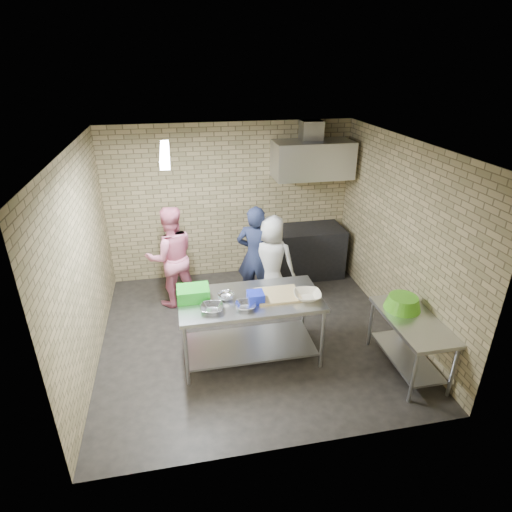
# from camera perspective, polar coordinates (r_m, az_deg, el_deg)

# --- Properties ---
(floor) EXTENTS (4.20, 4.20, 0.00)m
(floor) POSITION_cam_1_polar(r_m,az_deg,el_deg) (6.20, -0.56, -10.51)
(floor) COLOR black
(floor) RESTS_ON ground
(ceiling) EXTENTS (4.20, 4.20, 0.00)m
(ceiling) POSITION_cam_1_polar(r_m,az_deg,el_deg) (5.11, -0.69, 14.83)
(ceiling) COLOR black
(ceiling) RESTS_ON ground
(back_wall) EXTENTS (4.20, 0.06, 2.70)m
(back_wall) POSITION_cam_1_polar(r_m,az_deg,el_deg) (7.36, -3.51, 7.27)
(back_wall) COLOR tan
(back_wall) RESTS_ON ground
(front_wall) EXTENTS (4.20, 0.06, 2.70)m
(front_wall) POSITION_cam_1_polar(r_m,az_deg,el_deg) (3.84, 5.02, -11.35)
(front_wall) COLOR tan
(front_wall) RESTS_ON ground
(left_wall) EXTENTS (0.06, 4.00, 2.70)m
(left_wall) POSITION_cam_1_polar(r_m,az_deg,el_deg) (5.57, -22.37, -0.90)
(left_wall) COLOR tan
(left_wall) RESTS_ON ground
(right_wall) EXTENTS (0.06, 4.00, 2.70)m
(right_wall) POSITION_cam_1_polar(r_m,az_deg,el_deg) (6.22, 18.78, 2.42)
(right_wall) COLOR tan
(right_wall) RESTS_ON ground
(prep_table) EXTENTS (1.79, 0.89, 0.89)m
(prep_table) POSITION_cam_1_polar(r_m,az_deg,el_deg) (5.55, -0.77, -9.67)
(prep_table) COLOR silver
(prep_table) RESTS_ON floor
(side_counter) EXTENTS (0.60, 1.20, 0.75)m
(side_counter) POSITION_cam_1_polar(r_m,az_deg,el_deg) (5.72, 19.99, -11.14)
(side_counter) COLOR silver
(side_counter) RESTS_ON floor
(stove) EXTENTS (1.20, 0.70, 0.90)m
(stove) POSITION_cam_1_polar(r_m,az_deg,el_deg) (7.66, 7.08, 0.62)
(stove) COLOR black
(stove) RESTS_ON floor
(range_hood) EXTENTS (1.30, 0.60, 0.60)m
(range_hood) POSITION_cam_1_polar(r_m,az_deg,el_deg) (7.18, 7.68, 12.83)
(range_hood) COLOR silver
(range_hood) RESTS_ON back_wall
(hood_duct) EXTENTS (0.35, 0.30, 0.30)m
(hood_duct) POSITION_cam_1_polar(r_m,az_deg,el_deg) (7.24, 7.50, 16.57)
(hood_duct) COLOR #A5A8AD
(hood_duct) RESTS_ON back_wall
(wall_shelf) EXTENTS (0.80, 0.20, 0.04)m
(wall_shelf) POSITION_cam_1_polar(r_m,az_deg,el_deg) (7.49, 9.36, 11.84)
(wall_shelf) COLOR #3F2B19
(wall_shelf) RESTS_ON back_wall
(fluorescent_fixture) EXTENTS (0.10, 1.25, 0.08)m
(fluorescent_fixture) POSITION_cam_1_polar(r_m,az_deg,el_deg) (5.04, -12.26, 13.42)
(fluorescent_fixture) COLOR white
(fluorescent_fixture) RESTS_ON ceiling
(green_crate) EXTENTS (0.40, 0.30, 0.16)m
(green_crate) POSITION_cam_1_polar(r_m,az_deg,el_deg) (5.31, -8.51, -5.02)
(green_crate) COLOR green
(green_crate) RESTS_ON prep_table
(blue_tub) EXTENTS (0.20, 0.20, 0.13)m
(blue_tub) POSITION_cam_1_polar(r_m,az_deg,el_deg) (5.20, -0.05, -5.61)
(blue_tub) COLOR #1828B6
(blue_tub) RESTS_ON prep_table
(cutting_board) EXTENTS (0.55, 0.42, 0.03)m
(cutting_board) POSITION_cam_1_polar(r_m,az_deg,el_deg) (5.35, 2.95, -5.30)
(cutting_board) COLOR tan
(cutting_board) RESTS_ON prep_table
(mixing_bowl_a) EXTENTS (0.32, 0.32, 0.07)m
(mixing_bowl_a) POSITION_cam_1_polar(r_m,az_deg,el_deg) (5.07, -5.99, -7.07)
(mixing_bowl_a) COLOR #AAACB1
(mixing_bowl_a) RESTS_ON prep_table
(mixing_bowl_b) EXTENTS (0.24, 0.24, 0.07)m
(mixing_bowl_b) POSITION_cam_1_polar(r_m,az_deg,el_deg) (5.30, -4.10, -5.44)
(mixing_bowl_b) COLOR silver
(mixing_bowl_b) RESTS_ON prep_table
(mixing_bowl_c) EXTENTS (0.29, 0.29, 0.06)m
(mixing_bowl_c) POSITION_cam_1_polar(r_m,az_deg,el_deg) (5.09, -1.46, -6.78)
(mixing_bowl_c) COLOR silver
(mixing_bowl_c) RESTS_ON prep_table
(ceramic_bowl) EXTENTS (0.39, 0.39, 0.08)m
(ceramic_bowl) POSITION_cam_1_polar(r_m,az_deg,el_deg) (5.32, 6.98, -5.35)
(ceramic_bowl) COLOR beige
(ceramic_bowl) RESTS_ON prep_table
(green_basin) EXTENTS (0.46, 0.46, 0.17)m
(green_basin) POSITION_cam_1_polar(r_m,az_deg,el_deg) (5.64, 19.27, -5.97)
(green_basin) COLOR #59C626
(green_basin) RESTS_ON side_counter
(bottle_red) EXTENTS (0.07, 0.07, 0.18)m
(bottle_red) POSITION_cam_1_polar(r_m,az_deg,el_deg) (7.39, 7.55, 12.63)
(bottle_red) COLOR #B22619
(bottle_red) RESTS_ON wall_shelf
(bottle_green) EXTENTS (0.06, 0.06, 0.15)m
(bottle_green) POSITION_cam_1_polar(r_m,az_deg,el_deg) (7.52, 10.51, 12.55)
(bottle_green) COLOR green
(bottle_green) RESTS_ON wall_shelf
(man_navy) EXTENTS (0.70, 0.60, 1.64)m
(man_navy) POSITION_cam_1_polar(r_m,az_deg,el_deg) (6.56, -0.06, -0.04)
(man_navy) COLOR black
(man_navy) RESTS_ON floor
(woman_pink) EXTENTS (0.90, 0.76, 1.64)m
(woman_pink) POSITION_cam_1_polar(r_m,az_deg,el_deg) (6.67, -11.43, -0.14)
(woman_pink) COLOR pink
(woman_pink) RESTS_ON floor
(woman_white) EXTENTS (0.87, 0.77, 1.49)m
(woman_white) POSITION_cam_1_polar(r_m,az_deg,el_deg) (6.55, 2.11, -0.78)
(woman_white) COLOR silver
(woman_white) RESTS_ON floor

